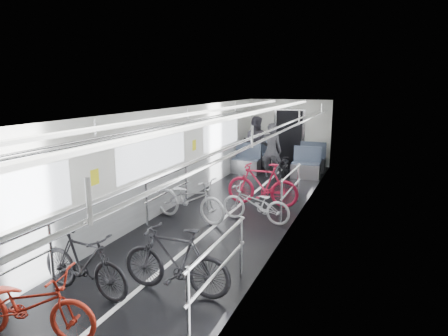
% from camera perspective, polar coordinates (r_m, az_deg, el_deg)
% --- Properties ---
extents(car_shell, '(3.02, 14.01, 2.41)m').
position_cam_1_polar(car_shell, '(9.95, 2.83, 1.36)').
color(car_shell, black).
rests_on(car_shell, ground).
extents(bike_left_near, '(1.77, 0.94, 0.88)m').
position_cam_1_polar(bike_left_near, '(5.39, -26.18, -17.11)').
color(bike_left_near, '#A82414').
rests_on(bike_left_near, floor).
extents(bike_left_mid, '(1.62, 0.61, 0.95)m').
position_cam_1_polar(bike_left_mid, '(6.10, -19.37, -12.71)').
color(bike_left_mid, black).
rests_on(bike_left_mid, floor).
extents(bike_left_far, '(1.92, 0.95, 0.97)m').
position_cam_1_polar(bike_left_far, '(8.79, -4.97, -4.40)').
color(bike_left_far, '#A6A7AB').
rests_on(bike_left_far, floor).
extents(bike_right_near, '(1.68, 0.51, 1.00)m').
position_cam_1_polar(bike_right_near, '(5.84, -6.92, -12.94)').
color(bike_right_near, black).
rests_on(bike_right_near, floor).
extents(bike_right_mid, '(1.59, 0.66, 0.82)m').
position_cam_1_polar(bike_right_mid, '(8.69, 4.50, -5.10)').
color(bike_right_mid, silver).
rests_on(bike_right_mid, floor).
extents(bike_right_far, '(1.80, 0.54, 1.07)m').
position_cam_1_polar(bike_right_far, '(9.82, 5.51, -2.35)').
color(bike_right_far, '#A2132D').
rests_on(bike_right_far, floor).
extents(bike_aisle, '(0.60, 1.60, 0.83)m').
position_cam_1_polar(bike_aisle, '(12.56, 8.43, 0.16)').
color(bike_aisle, black).
rests_on(bike_aisle, floor).
extents(person_standing, '(0.67, 0.46, 1.77)m').
position_cam_1_polar(person_standing, '(12.66, 6.78, 2.45)').
color(person_standing, black).
rests_on(person_standing, floor).
extents(person_seated, '(0.93, 0.74, 1.85)m').
position_cam_1_polar(person_seated, '(14.12, 4.48, 3.65)').
color(person_seated, '#34313A').
rests_on(person_seated, floor).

